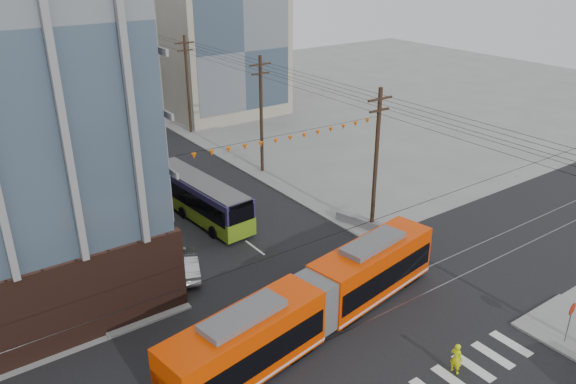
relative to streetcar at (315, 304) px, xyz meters
name	(u,v)px	position (x,y,z in m)	size (l,w,h in m)	color
ground	(397,354)	(2.39, -4.09, -1.83)	(160.00, 160.00, 0.00)	slate
bg_bldg_ne_near	(215,48)	(18.39, 43.91, 6.17)	(14.00, 14.00, 16.00)	gray
bg_bldg_ne_far	(165,36)	(20.39, 63.91, 5.17)	(16.00, 16.00, 14.00)	#8C99A5
utility_pole_far	(136,65)	(10.89, 51.91, 3.67)	(0.30, 0.30, 11.00)	black
streetcar	(315,304)	(0.00, 0.00, 0.00)	(19.03, 2.68, 3.67)	#E23600
city_bus	(199,197)	(1.65, 16.86, -0.19)	(2.51, 11.58, 3.28)	#282350
parked_car_silver	(186,264)	(-3.14, 9.61, -1.10)	(1.55, 4.46, 1.47)	#A1A4A6
parked_car_white	(167,243)	(-2.88, 13.01, -1.15)	(1.91, 4.69, 1.36)	silver
parked_car_grey	(144,216)	(-2.51, 18.11, -1.15)	(2.26, 4.90, 1.36)	slate
pedestrian	(456,358)	(3.74, -6.73, -0.97)	(0.63, 0.41, 1.73)	#D8EC0C
stop_sign	(568,325)	(10.38, -8.74, -0.62)	(0.74, 0.74, 2.42)	#9B1200
jersey_barrier	(360,222)	(10.69, 7.92, -1.43)	(0.92, 4.07, 0.81)	gray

